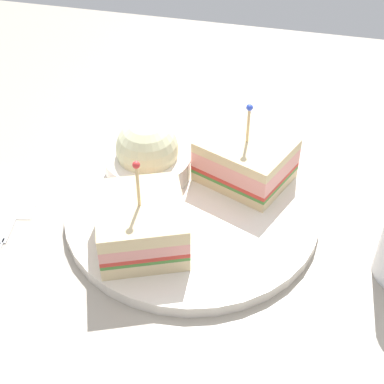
{
  "coord_description": "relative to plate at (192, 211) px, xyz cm",
  "views": [
    {
      "loc": [
        -43.26,
        -10.22,
        42.39
      ],
      "look_at": [
        0.0,
        0.0,
        3.31
      ],
      "focal_mm": 53.76,
      "sensor_mm": 36.0,
      "label": 1
    }
  ],
  "objects": [
    {
      "name": "napkin",
      "position": [
        -1.02,
        21.47,
        -0.58
      ],
      "size": [
        10.63,
        9.93,
        0.15
      ],
      "primitive_type": "cube",
      "rotation": [
        0.0,
        0.0,
        9.63
      ],
      "color": "beige",
      "rests_on": "ground_plane"
    },
    {
      "name": "sandwich_half_front",
      "position": [
        -6.25,
        3.53,
        3.19
      ],
      "size": [
        11.19,
        10.96,
        10.14
      ],
      "color": "beige",
      "rests_on": "plate"
    },
    {
      "name": "coleslaw_bowl",
      "position": [
        4.26,
        6.01,
        3.19
      ],
      "size": [
        9.52,
        9.52,
        6.86
      ],
      "color": "silver",
      "rests_on": "plate"
    },
    {
      "name": "fork",
      "position": [
        -4.98,
        19.09,
        -0.48
      ],
      "size": [
        13.39,
        3.29,
        0.35
      ],
      "color": "silver",
      "rests_on": "ground_plane"
    },
    {
      "name": "ground_plane",
      "position": [
        0.0,
        0.0,
        -1.66
      ],
      "size": [
        93.44,
        93.44,
        2.0
      ],
      "primitive_type": "cube",
      "color": "#9E9384"
    },
    {
      "name": "sandwich_half_back",
      "position": [
        5.87,
        -4.59,
        3.18
      ],
      "size": [
        10.45,
        11.39,
        9.61
      ],
      "color": "beige",
      "rests_on": "plate"
    },
    {
      "name": "plate",
      "position": [
        0.0,
        0.0,
        0.0
      ],
      "size": [
        26.69,
        26.69,
        1.31
      ],
      "primitive_type": "cylinder",
      "color": "silver",
      "rests_on": "ground_plane"
    }
  ]
}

